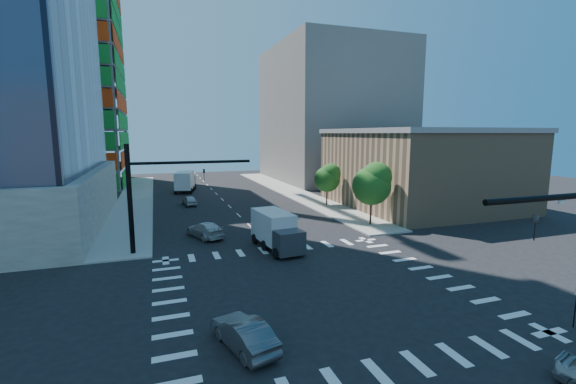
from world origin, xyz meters
name	(u,v)px	position (x,y,z in m)	size (l,w,h in m)	color
ground	(315,289)	(0.00, 0.00, 0.00)	(160.00, 160.00, 0.00)	black
road_markings	(315,289)	(0.00, 0.00, 0.01)	(20.00, 20.00, 0.01)	silver
sidewalk_ne	(291,191)	(12.50, 40.00, 0.07)	(5.00, 60.00, 0.15)	gray
sidewalk_nw	(136,199)	(-12.50, 40.00, 0.07)	(5.00, 60.00, 0.15)	gray
construction_building	(45,52)	(-27.41, 61.93, 24.61)	(25.16, 34.50, 70.60)	slate
commercial_building	(421,168)	(25.00, 22.00, 5.31)	(20.50, 22.50, 10.60)	#A37F5F
bg_building_ne	(331,115)	(27.00, 55.00, 14.00)	(24.00, 30.00, 28.00)	slate
signal_mast_nw	(149,188)	(-10.00, 11.50, 5.49)	(10.20, 0.40, 9.00)	black
tree_south	(373,183)	(12.63, 13.90, 4.69)	(4.16, 4.16, 6.82)	#382316
tree_north	(328,177)	(12.93, 25.90, 3.99)	(3.54, 3.52, 5.78)	#382316
no_parking_sign	(576,302)	(10.70, -9.00, 1.38)	(0.30, 0.06, 2.20)	black
car_nb_far	(273,220)	(2.38, 17.29, 0.66)	(2.20, 4.78, 1.33)	black
car_sb_near	(205,230)	(-5.14, 15.03, 0.74)	(2.06, 5.07, 1.47)	#B3B3B3
car_sb_mid	(189,200)	(-5.14, 32.78, 0.68)	(1.60, 3.99, 1.36)	#A8ACB0
car_sb_cross	(244,333)	(-5.89, -5.31, 0.72)	(1.52, 4.36, 1.44)	#4D4E52
box_truck_near	(278,234)	(0.27, 8.92, 1.40)	(3.20, 6.29, 3.17)	black
box_truck_far	(186,183)	(-4.58, 46.36, 1.55)	(4.22, 7.12, 3.49)	black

